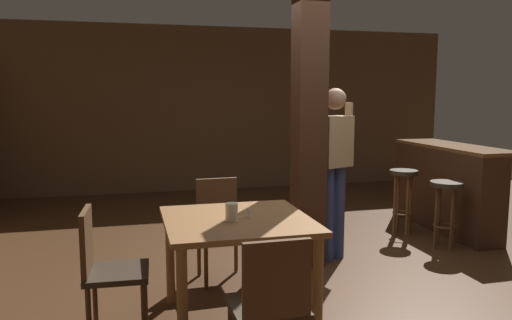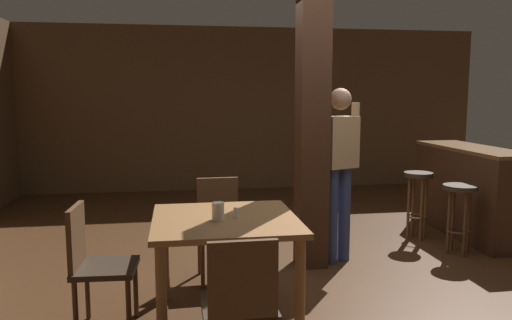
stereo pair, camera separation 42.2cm
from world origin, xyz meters
The scene contains 13 objects.
ground_plane centered at (0.00, 0.00, 0.00)m, with size 10.80×10.80×0.00m, color #422816.
wall_back centered at (0.00, 4.50, 1.40)m, with size 8.00×0.10×2.80m, color brown.
pillar centered at (-0.10, 0.41, 1.40)m, with size 0.28×0.28×2.80m, color #382114.
dining_table centered at (-1.03, -0.66, 0.66)m, with size 1.04×1.04×0.78m.
chair_west centered at (-1.96, -0.67, 0.51)m, with size 0.44×0.44×0.89m.
chair_south centered at (-1.04, -1.53, 0.51)m, with size 0.42×0.42×0.89m.
chair_north centered at (-1.00, 0.23, 0.51)m, with size 0.43×0.43×0.89m.
napkin_cup centered at (-1.09, -0.73, 0.84)m, with size 0.09×0.09×0.13m, color silver.
salt_shaker centered at (-0.96, -0.68, 0.81)m, with size 0.03×0.03×0.08m, color silver.
standing_person centered at (0.19, 0.46, 1.00)m, with size 0.46×0.31×1.72m.
bar_counter centered at (1.97, 1.16, 0.53)m, with size 0.56×1.74×1.05m.
bar_stool_near centered at (1.51, 0.50, 0.55)m, with size 0.35×0.35×0.73m.
bar_stool_mid centered at (1.34, 1.07, 0.57)m, with size 0.32×0.32×0.78m.
Camera 1 is at (-1.78, -4.08, 1.67)m, focal length 35.00 mm.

